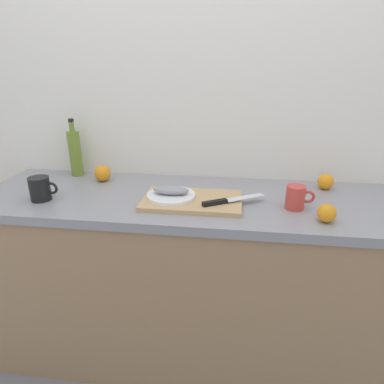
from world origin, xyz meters
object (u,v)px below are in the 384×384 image
at_px(coffee_mug_0, 40,189).
at_px(coffee_mug_1, 296,197).
at_px(white_plate, 171,196).
at_px(fish_fillet, 171,190).
at_px(cutting_board, 192,201).
at_px(olive_oil_bottle, 75,153).
at_px(orange_0, 327,213).
at_px(chef_knife, 226,201).

relative_size(coffee_mug_0, coffee_mug_1, 1.09).
height_order(white_plate, fish_fillet, fish_fillet).
height_order(fish_fillet, coffee_mug_1, coffee_mug_1).
distance_m(cutting_board, olive_oil_bottle, 0.74).
xyz_separation_m(fish_fillet, coffee_mug_1, (0.53, -0.01, -0.00)).
height_order(cutting_board, coffee_mug_0, coffee_mug_0).
distance_m(cutting_board, coffee_mug_1, 0.44).
relative_size(coffee_mug_0, orange_0, 1.79).
xyz_separation_m(cutting_board, coffee_mug_0, (-0.67, -0.06, 0.04)).
xyz_separation_m(cutting_board, coffee_mug_1, (0.44, -0.00, 0.04)).
xyz_separation_m(white_plate, coffee_mug_1, (0.53, -0.01, 0.02)).
height_order(coffee_mug_1, orange_0, coffee_mug_1).
bearing_deg(cutting_board, white_plate, 178.37).
distance_m(white_plate, olive_oil_bottle, 0.66).
xyz_separation_m(fish_fillet, orange_0, (0.63, -0.12, -0.02)).
distance_m(fish_fillet, olive_oil_bottle, 0.65).
bearing_deg(white_plate, cutting_board, -1.63).
height_order(white_plate, orange_0, orange_0).
xyz_separation_m(cutting_board, orange_0, (0.53, -0.12, 0.03)).
relative_size(white_plate, coffee_mug_0, 1.65).
bearing_deg(olive_oil_bottle, cutting_board, -24.10).
distance_m(coffee_mug_1, orange_0, 0.15).
bearing_deg(coffee_mug_1, chef_knife, -175.29).
relative_size(cutting_board, white_plate, 2.01).
height_order(fish_fillet, orange_0, orange_0).
relative_size(fish_fillet, olive_oil_bottle, 0.53).
bearing_deg(coffee_mug_1, orange_0, -49.13).
distance_m(cutting_board, coffee_mug_0, 0.67).
relative_size(olive_oil_bottle, coffee_mug_1, 2.56).
bearing_deg(cutting_board, chef_knife, -10.57).
relative_size(fish_fillet, coffee_mug_0, 1.24).
relative_size(cutting_board, orange_0, 5.93).
bearing_deg(cutting_board, fish_fillet, 178.37).
distance_m(fish_fillet, coffee_mug_0, 0.58).
bearing_deg(fish_fillet, coffee_mug_0, -174.12).
bearing_deg(coffee_mug_1, white_plate, 179.28).
bearing_deg(coffee_mug_1, coffee_mug_0, -177.28).
relative_size(cutting_board, chef_knife, 1.62).
bearing_deg(white_plate, coffee_mug_0, -174.12).
xyz_separation_m(white_plate, fish_fillet, (-0.00, 0.00, 0.03)).
distance_m(fish_fillet, coffee_mug_1, 0.53).
bearing_deg(coffee_mug_0, white_plate, 5.88).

